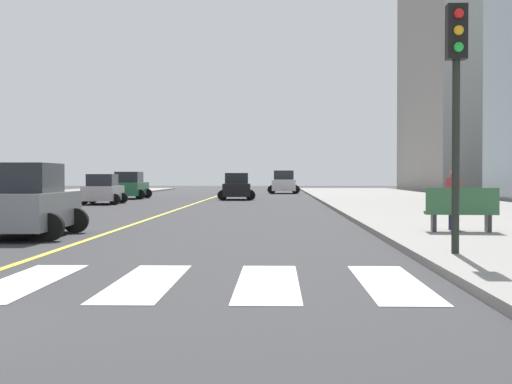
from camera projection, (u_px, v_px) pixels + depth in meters
The scene contains 11 objects.
sidewalk_kerb_east at pixel (489, 218), 26.78m from camera, with size 10.00×120.00×0.15m, color gray.
lane_divider_paint at pixel (203, 201), 47.11m from camera, with size 0.16×80.00×0.01m, color yellow.
parking_garage_concrete at pixel (509, 74), 73.77m from camera, with size 18.00×24.00×23.16m, color gray.
car_gray_nearest at pixel (25, 203), 19.20m from camera, with size 2.72×4.28×1.89m.
car_black_second at pixel (237, 187), 49.35m from camera, with size 2.57×4.00×1.75m.
car_green_third at pixel (130, 186), 51.21m from camera, with size 2.61×4.15×1.84m.
car_silver_fourth at pixel (103, 190), 41.57m from camera, with size 2.37×3.75×1.66m.
car_white_fifth at pixel (284, 183), 66.66m from camera, with size 2.86×4.56×2.03m.
traffic_light_near_corner at pixel (456, 78), 13.66m from camera, with size 0.36×0.41×4.54m.
park_bench at pixel (461, 211), 18.97m from camera, with size 1.85×0.73×1.12m.
pedestrian_waiting_east at pixel (453, 197), 19.82m from camera, with size 0.39×0.39×1.57m.
Camera 1 is at (4.63, -6.98, 1.57)m, focal length 52.74 mm.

